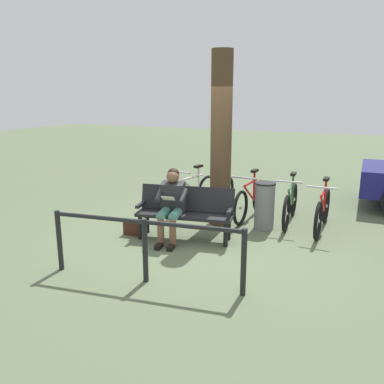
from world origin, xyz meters
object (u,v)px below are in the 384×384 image
(litter_bin, at_px, (264,206))
(bench, at_px, (186,209))
(bicycle_green, at_px, (322,211))
(bicycle_red, at_px, (193,194))
(tree_trunk, at_px, (221,140))
(bicycle_blue, at_px, (250,200))
(handbag, at_px, (133,228))
(bicycle_orange, at_px, (290,204))
(bicycle_black, at_px, (225,198))
(person_reading, at_px, (172,202))

(litter_bin, bearing_deg, bench, 42.88)
(bicycle_green, xyz_separation_m, bicycle_red, (2.61, -0.20, 0.00))
(bench, height_order, tree_trunk, tree_trunk)
(bicycle_blue, bearing_deg, litter_bin, 42.02)
(handbag, distance_m, litter_bin, 2.37)
(tree_trunk, distance_m, litter_bin, 1.41)
(bicycle_orange, distance_m, bicycle_black, 1.28)
(bicycle_green, xyz_separation_m, bicycle_black, (1.88, -0.16, 0.00))
(bicycle_orange, bearing_deg, handbag, -55.89)
(person_reading, xyz_separation_m, handbag, (0.74, 0.06, -0.54))
(bicycle_red, bearing_deg, bicycle_blue, 102.92)
(bicycle_green, bearing_deg, handbag, -61.07)
(tree_trunk, xyz_separation_m, litter_bin, (-0.83, -0.05, -1.13))
(bicycle_green, bearing_deg, bicycle_orange, -108.43)
(litter_bin, bearing_deg, tree_trunk, 3.40)
(bicycle_blue, bearing_deg, bicycle_green, 85.39)
(bicycle_green, height_order, bicycle_black, same)
(bicycle_red, bearing_deg, bicycle_orange, 102.99)
(handbag, relative_size, bicycle_orange, 0.18)
(bicycle_green, bearing_deg, bicycle_blue, -97.87)
(handbag, distance_m, bicycle_orange, 2.95)
(person_reading, bearing_deg, bicycle_black, -111.70)
(litter_bin, relative_size, bicycle_black, 0.51)
(person_reading, relative_size, handbag, 4.00)
(bicycle_black, bearing_deg, bench, -15.30)
(handbag, bearing_deg, bicycle_blue, -131.10)
(tree_trunk, xyz_separation_m, bicycle_blue, (-0.42, -0.58, -1.20))
(tree_trunk, distance_m, bicycle_green, 2.19)
(litter_bin, xyz_separation_m, bicycle_blue, (0.42, -0.53, -0.07))
(handbag, xyz_separation_m, tree_trunk, (-1.15, -1.21, 1.44))
(person_reading, height_order, bicycle_black, person_reading)
(bench, bearing_deg, litter_bin, -148.14)
(bench, xyz_separation_m, person_reading, (0.16, 0.20, 0.16))
(handbag, bearing_deg, litter_bin, -147.46)
(person_reading, bearing_deg, bicycle_green, -156.29)
(bicycle_green, distance_m, bicycle_red, 2.62)
(handbag, distance_m, bicycle_black, 2.06)
(bicycle_black, bearing_deg, bicycle_orange, 82.88)
(person_reading, xyz_separation_m, bicycle_orange, (-1.60, -1.74, -0.31))
(bicycle_orange, height_order, bicycle_blue, same)
(bicycle_black, bearing_deg, handbag, -40.27)
(tree_trunk, xyz_separation_m, bicycle_orange, (-1.19, -0.58, -1.20))
(bicycle_red, bearing_deg, bicycle_black, 99.74)
(bicycle_black, height_order, bicycle_red, same)
(bench, bearing_deg, handbag, 4.98)
(tree_trunk, relative_size, bicycle_black, 1.87)
(tree_trunk, xyz_separation_m, bicycle_black, (0.09, -0.54, -1.20))
(litter_bin, xyz_separation_m, bicycle_black, (0.92, -0.49, -0.07))
(bench, bearing_deg, bicycle_green, -158.01)
(bicycle_blue, xyz_separation_m, bicycle_black, (0.51, 0.04, 0.00))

